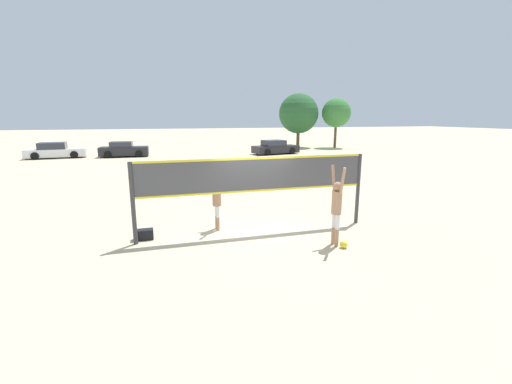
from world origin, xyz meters
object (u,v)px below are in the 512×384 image
player_blocker (217,199)px  tree_right_cluster (299,114)px  volleyball_net (256,181)px  parked_car_near (124,150)px  player_spiker (337,204)px  parked_car_far (55,151)px  volleyball (344,244)px  parked_car_mid (275,148)px  gear_bag (144,235)px  tree_left_cluster (336,113)px

player_blocker → tree_right_cluster: size_ratio=0.31×
volleyball_net → parked_car_near: (-5.62, 23.57, -1.02)m
player_spiker → parked_car_far: 29.06m
player_blocker → volleyball: bearing=49.7°
player_spiker → parked_car_mid: player_spiker is taller
volleyball_net → tree_right_cluster: tree_right_cluster is taller
volleyball → parked_car_mid: (6.44, 23.80, 0.50)m
volleyball → parked_car_near: bearing=106.5°
gear_bag → parked_car_far: (-7.97, 23.89, 0.46)m
volleyball_net → player_blocker: (-1.11, 0.64, -0.63)m
volleyball_net → player_blocker: 1.43m
player_blocker → parked_car_mid: player_blocker is taller
player_blocker → parked_car_far: (-10.23, 23.57, -0.40)m
parked_car_far → volleyball: bearing=-68.1°
tree_left_cluster → volleyball: bearing=-118.7°
player_blocker → tree_left_cluster: 32.05m
volleyball → tree_left_cluster: (15.61, 28.48, 3.91)m
parked_car_mid → parked_car_far: size_ratio=0.96×
player_spiker → parked_car_mid: (6.57, 23.52, -0.59)m
parked_car_near → parked_car_mid: parked_car_near is taller
tree_right_cluster → volleyball: bearing=-111.0°
volleyball_net → gear_bag: size_ratio=13.22×
volleyball_net → parked_car_far: 26.76m
volleyball → tree_left_cluster: tree_left_cluster is taller
parked_car_mid → parked_car_far: 19.89m
tree_right_cluster → player_blocker: bearing=-118.0°
gear_bag → parked_car_mid: 24.53m
tree_left_cluster → parked_car_far: bearing=-175.4°
player_spiker → gear_bag: player_spiker is taller
gear_bag → parked_car_near: parked_car_near is taller
volleyball → tree_left_cluster: size_ratio=0.04×
parked_car_far → parked_car_mid: bearing=-11.9°
player_spiker → volleyball: size_ratio=10.76×
player_spiker → tree_right_cluster: tree_right_cluster is taller
player_spiker → tree_left_cluster: (15.74, 28.20, 2.81)m
tree_left_cluster → player_spiker: bearing=-119.2°
parked_car_near → parked_car_far: (-5.72, 0.65, -0.01)m
player_blocker → volleyball: 4.13m
parked_car_far → parked_car_near: bearing=-11.5°
player_blocker → tree_left_cluster: (18.68, 25.88, 3.00)m
parked_car_far → gear_bag: bearing=-76.6°
player_spiker → parked_car_near: 26.34m
player_spiker → gear_bag: size_ratio=4.10×
player_blocker → tree_left_cluster: size_ratio=0.34×
parked_car_mid → tree_right_cluster: tree_right_cluster is taller
player_spiker → parked_car_mid: bearing=-15.6°
parked_car_near → parked_car_far: 5.76m
volleyball_net → parked_car_near: bearing=103.4°
player_spiker → player_blocker: (-2.94, 2.33, -0.19)m
player_spiker → parked_car_far: bearing=27.0°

